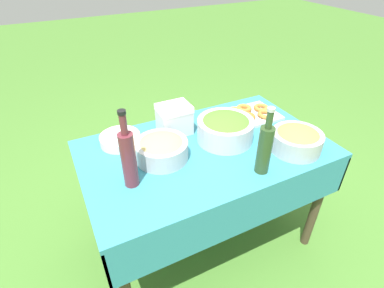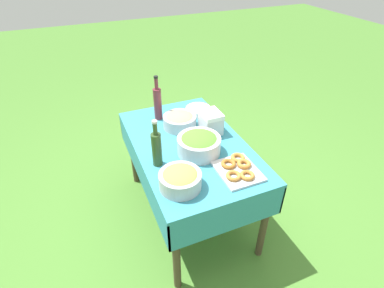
{
  "view_description": "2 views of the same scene",
  "coord_description": "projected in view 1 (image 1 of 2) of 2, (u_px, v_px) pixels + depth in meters",
  "views": [
    {
      "loc": [
        0.62,
        1.08,
        1.59
      ],
      "look_at": [
        0.06,
        -0.03,
        0.73
      ],
      "focal_mm": 28.0,
      "sensor_mm": 36.0,
      "label": 1
    },
    {
      "loc": [
        -1.61,
        0.65,
        1.93
      ],
      "look_at": [
        -0.08,
        0.01,
        0.76
      ],
      "focal_mm": 28.0,
      "sensor_mm": 36.0,
      "label": 2
    }
  ],
  "objects": [
    {
      "name": "donut_platter",
      "position": [
        251.0,
        113.0,
        1.78
      ],
      "size": [
        0.3,
        0.24,
        0.04
      ],
      "color": "silver",
      "rests_on": "picnic_table"
    },
    {
      "name": "picnic_table",
      "position": [
        205.0,
        164.0,
        1.58
      ],
      "size": [
        1.24,
        0.75,
        0.71
      ],
      "color": "teal",
      "rests_on": "ground_plane"
    },
    {
      "name": "plate_stack",
      "position": [
        120.0,
        139.0,
        1.54
      ],
      "size": [
        0.21,
        0.21,
        0.05
      ],
      "color": "white",
      "rests_on": "picnic_table"
    },
    {
      "name": "wine_bottle",
      "position": [
        128.0,
        158.0,
        1.22
      ],
      "size": [
        0.06,
        0.06,
        0.36
      ],
      "color": "maroon",
      "rests_on": "picnic_table"
    },
    {
      "name": "salad_bowl",
      "position": [
        225.0,
        128.0,
        1.54
      ],
      "size": [
        0.29,
        0.29,
        0.14
      ],
      "color": "silver",
      "rests_on": "picnic_table"
    },
    {
      "name": "ground_plane",
      "position": [
        203.0,
        238.0,
        1.93
      ],
      "size": [
        14.0,
        14.0,
        0.0
      ],
      "primitive_type": "plane",
      "color": "#477A2D"
    },
    {
      "name": "olive_oil_bottle",
      "position": [
        265.0,
        148.0,
        1.3
      ],
      "size": [
        0.06,
        0.06,
        0.32
      ],
      "color": "#2D4723",
      "rests_on": "picnic_table"
    },
    {
      "name": "cooler_box",
      "position": [
        174.0,
        119.0,
        1.6
      ],
      "size": [
        0.17,
        0.14,
        0.16
      ],
      "color": "silver",
      "rests_on": "picnic_table"
    },
    {
      "name": "olive_bowl",
      "position": [
        297.0,
        139.0,
        1.47
      ],
      "size": [
        0.25,
        0.25,
        0.12
      ],
      "color": "#B2B7BC",
      "rests_on": "picnic_table"
    },
    {
      "name": "pasta_bowl",
      "position": [
        162.0,
        148.0,
        1.42
      ],
      "size": [
        0.25,
        0.25,
        0.11
      ],
      "color": "#B2B7BC",
      "rests_on": "picnic_table"
    }
  ]
}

